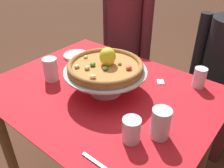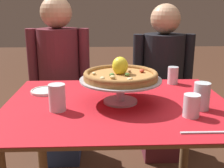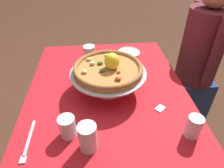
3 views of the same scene
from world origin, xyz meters
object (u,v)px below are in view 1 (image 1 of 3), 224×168
at_px(water_glass_front_right, 131,131).
at_px(diner_left, 126,48).
at_px(water_glass_side_right, 160,125).
at_px(side_plate, 76,55).
at_px(pizza, 105,65).
at_px(water_glass_side_left, 51,71).
at_px(diner_right, 223,80).
at_px(sugar_packet, 161,82).
at_px(pizza_stand, 105,75).
at_px(water_glass_back_right, 199,79).

distance_m(water_glass_front_right, diner_left, 1.19).
bearing_deg(water_glass_side_right, side_plate, 159.31).
xyz_separation_m(water_glass_front_right, diner_left, (-0.71, 0.94, -0.17)).
xyz_separation_m(pizza, water_glass_front_right, (0.30, -0.20, -0.10)).
distance_m(water_glass_side_left, diner_right, 1.12).
relative_size(water_glass_side_right, water_glass_front_right, 1.27).
bearing_deg(side_plate, sugar_packet, 6.20).
height_order(pizza_stand, water_glass_back_right, pizza_stand).
height_order(side_plate, diner_left, diner_left).
height_order(pizza, water_glass_side_right, pizza).
relative_size(water_glass_front_right, side_plate, 0.61).
bearing_deg(water_glass_back_right, side_plate, -168.73).
bearing_deg(diner_right, sugar_packet, -111.65).
bearing_deg(pizza, water_glass_back_right, 43.64).
distance_m(pizza, water_glass_side_right, 0.40).
height_order(pizza, diner_left, diner_left).
relative_size(pizza_stand, sugar_packet, 8.11).
relative_size(pizza, diner_right, 0.30).
bearing_deg(water_glass_back_right, water_glass_side_right, -87.18).
height_order(pizza_stand, side_plate, pizza_stand).
bearing_deg(side_plate, water_glass_side_left, -68.92).
xyz_separation_m(water_glass_side_left, water_glass_front_right, (0.60, -0.10, -0.01)).
bearing_deg(water_glass_front_right, pizza, 146.08).
bearing_deg(pizza, side_plate, 155.96).
xyz_separation_m(pizza_stand, water_glass_side_left, (-0.30, -0.10, -0.04)).
height_order(pizza_stand, water_glass_front_right, pizza_stand).
relative_size(pizza_stand, diner_left, 0.32).
relative_size(side_plate, diner_left, 0.13).
height_order(water_glass_side_right, water_glass_side_left, water_glass_side_right).
height_order(pizza_stand, pizza, pizza).
relative_size(water_glass_back_right, sugar_packet, 2.13).
bearing_deg(pizza, sugar_packet, 54.11).
bearing_deg(pizza_stand, water_glass_front_right, -33.79).
bearing_deg(water_glass_front_right, water_glass_side_right, 49.61).
height_order(water_glass_side_left, diner_right, diner_right).
bearing_deg(diner_left, diner_right, 1.86).
bearing_deg(water_glass_back_right, sugar_packet, -153.03).
height_order(pizza_stand, water_glass_side_right, water_glass_side_right).
distance_m(pizza_stand, water_glass_side_right, 0.39).
xyz_separation_m(pizza, water_glass_side_left, (-0.30, -0.10, -0.09)).
bearing_deg(water_glass_side_left, pizza, 18.90).
bearing_deg(water_glass_back_right, diner_right, 85.48).
distance_m(side_plate, diner_left, 0.57).
distance_m(pizza_stand, water_glass_side_left, 0.32).
height_order(pizza, sugar_packet, pizza).
distance_m(water_glass_back_right, water_glass_front_right, 0.54).
relative_size(water_glass_side_right, side_plate, 0.78).
relative_size(pizza_stand, water_glass_front_right, 4.01).
distance_m(pizza, diner_left, 0.89).
distance_m(pizza_stand, water_glass_back_right, 0.49).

